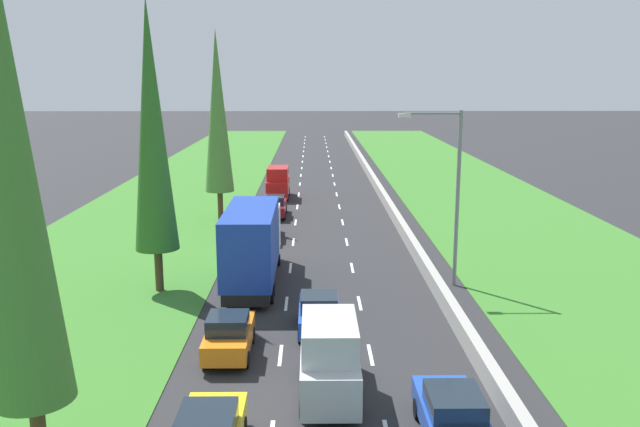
{
  "coord_description": "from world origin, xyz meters",
  "views": [
    {
      "loc": [
        -0.5,
        -3.09,
        10.6
      ],
      "look_at": [
        0.03,
        41.92,
        1.31
      ],
      "focal_mm": 37.22,
      "sensor_mm": 36.0,
      "label": 1
    }
  ],
  "objects_px": {
    "poplar_tree_third": "(218,112)",
    "street_light_mast": "(451,186)",
    "silver_van_centre_lane": "(329,358)",
    "poplar_tree_second": "(152,127)",
    "red_van_left_lane": "(278,183)",
    "poplar_tree_nearest": "(16,193)",
    "blue_hatchback_centre_lane": "(319,313)",
    "maroon_sedan_left_lane": "(274,206)",
    "blue_box_truck_left_lane": "(253,243)",
    "blue_sedan_right_lane": "(453,417)",
    "orange_hatchback_left_lane": "(229,335)",
    "red_sedan_left_lane": "(264,227)"
  },
  "relations": [
    {
      "from": "poplar_tree_third",
      "to": "poplar_tree_nearest",
      "type": "bearing_deg",
      "value": -90.79
    },
    {
      "from": "maroon_sedan_left_lane",
      "to": "poplar_tree_second",
      "type": "xyz_separation_m",
      "value": [
        -4.78,
        -18.18,
        7.43
      ]
    },
    {
      "from": "maroon_sedan_left_lane",
      "to": "red_van_left_lane",
      "type": "xyz_separation_m",
      "value": [
        -0.1,
        7.92,
        0.59
      ]
    },
    {
      "from": "blue_box_truck_left_lane",
      "to": "red_van_left_lane",
      "type": "xyz_separation_m",
      "value": [
        0.04,
        25.01,
        -0.78
      ]
    },
    {
      "from": "poplar_tree_second",
      "to": "poplar_tree_third",
      "type": "relative_size",
      "value": 1.02
    },
    {
      "from": "blue_box_truck_left_lane",
      "to": "red_sedan_left_lane",
      "type": "distance_m",
      "value": 9.99
    },
    {
      "from": "blue_sedan_right_lane",
      "to": "poplar_tree_third",
      "type": "xyz_separation_m",
      "value": [
        -11.06,
        31.38,
        7.27
      ]
    },
    {
      "from": "silver_van_centre_lane",
      "to": "red_van_left_lane",
      "type": "height_order",
      "value": "same"
    },
    {
      "from": "silver_van_centre_lane",
      "to": "red_sedan_left_lane",
      "type": "distance_m",
      "value": 22.75
    },
    {
      "from": "silver_van_centre_lane",
      "to": "red_van_left_lane",
      "type": "bearing_deg",
      "value": 95.47
    },
    {
      "from": "silver_van_centre_lane",
      "to": "poplar_tree_third",
      "type": "height_order",
      "value": "poplar_tree_third"
    },
    {
      "from": "silver_van_centre_lane",
      "to": "street_light_mast",
      "type": "xyz_separation_m",
      "value": [
        6.45,
        12.18,
        3.83
      ]
    },
    {
      "from": "blue_hatchback_centre_lane",
      "to": "poplar_tree_nearest",
      "type": "distance_m",
      "value": 14.48
    },
    {
      "from": "blue_box_truck_left_lane",
      "to": "maroon_sedan_left_lane",
      "type": "height_order",
      "value": "blue_box_truck_left_lane"
    },
    {
      "from": "maroon_sedan_left_lane",
      "to": "poplar_tree_third",
      "type": "distance_m",
      "value": 8.37
    },
    {
      "from": "blue_hatchback_centre_lane",
      "to": "blue_sedan_right_lane",
      "type": "distance_m",
      "value": 9.54
    },
    {
      "from": "street_light_mast",
      "to": "silver_van_centre_lane",
      "type": "bearing_deg",
      "value": -117.91
    },
    {
      "from": "poplar_tree_third",
      "to": "street_light_mast",
      "type": "distance_m",
      "value": 21.65
    },
    {
      "from": "blue_sedan_right_lane",
      "to": "poplar_tree_third",
      "type": "height_order",
      "value": "poplar_tree_third"
    },
    {
      "from": "silver_van_centre_lane",
      "to": "poplar_tree_second",
      "type": "xyz_separation_m",
      "value": [
        -8.27,
        11.43,
        6.84
      ]
    },
    {
      "from": "street_light_mast",
      "to": "poplar_tree_third",
      "type": "bearing_deg",
      "value": 130.53
    },
    {
      "from": "blue_box_truck_left_lane",
      "to": "street_light_mast",
      "type": "distance_m",
      "value": 10.54
    },
    {
      "from": "poplar_tree_second",
      "to": "street_light_mast",
      "type": "relative_size",
      "value": 1.6
    },
    {
      "from": "silver_van_centre_lane",
      "to": "blue_sedan_right_lane",
      "type": "bearing_deg",
      "value": -38.94
    },
    {
      "from": "maroon_sedan_left_lane",
      "to": "poplar_tree_nearest",
      "type": "bearing_deg",
      "value": -97.48
    },
    {
      "from": "blue_sedan_right_lane",
      "to": "poplar_tree_second",
      "type": "height_order",
      "value": "poplar_tree_second"
    },
    {
      "from": "orange_hatchback_left_lane",
      "to": "red_van_left_lane",
      "type": "bearing_deg",
      "value": 89.68
    },
    {
      "from": "silver_van_centre_lane",
      "to": "poplar_tree_nearest",
      "type": "bearing_deg",
      "value": -151.52
    },
    {
      "from": "maroon_sedan_left_lane",
      "to": "poplar_tree_nearest",
      "type": "xyz_separation_m",
      "value": [
        -4.45,
        -33.92,
        6.95
      ]
    },
    {
      "from": "poplar_tree_nearest",
      "to": "maroon_sedan_left_lane",
      "type": "bearing_deg",
      "value": 82.52
    },
    {
      "from": "red_van_left_lane",
      "to": "poplar_tree_nearest",
      "type": "xyz_separation_m",
      "value": [
        -4.35,
        -41.84,
        6.36
      ]
    },
    {
      "from": "blue_box_truck_left_lane",
      "to": "poplar_tree_third",
      "type": "xyz_separation_m",
      "value": [
        -3.86,
        15.97,
        5.9
      ]
    },
    {
      "from": "silver_van_centre_lane",
      "to": "maroon_sedan_left_lane",
      "type": "relative_size",
      "value": 1.09
    },
    {
      "from": "silver_van_centre_lane",
      "to": "blue_hatchback_centre_lane",
      "type": "xyz_separation_m",
      "value": [
        -0.28,
        5.85,
        -0.56
      ]
    },
    {
      "from": "red_sedan_left_lane",
      "to": "red_van_left_lane",
      "type": "xyz_separation_m",
      "value": [
        0.17,
        15.11,
        0.59
      ]
    },
    {
      "from": "poplar_tree_third",
      "to": "orange_hatchback_left_lane",
      "type": "bearing_deg",
      "value": -81.58
    },
    {
      "from": "poplar_tree_third",
      "to": "street_light_mast",
      "type": "xyz_separation_m",
      "value": [
        13.95,
        -16.31,
        -2.85
      ]
    },
    {
      "from": "blue_hatchback_centre_lane",
      "to": "street_light_mast",
      "type": "bearing_deg",
      "value": 43.25
    },
    {
      "from": "orange_hatchback_left_lane",
      "to": "blue_hatchback_centre_lane",
      "type": "bearing_deg",
      "value": 34.4
    },
    {
      "from": "silver_van_centre_lane",
      "to": "poplar_tree_second",
      "type": "relative_size",
      "value": 0.34
    },
    {
      "from": "blue_hatchback_centre_lane",
      "to": "red_van_left_lane",
      "type": "xyz_separation_m",
      "value": [
        -3.31,
        31.69,
        0.56
      ]
    },
    {
      "from": "red_sedan_left_lane",
      "to": "poplar_tree_third",
      "type": "height_order",
      "value": "poplar_tree_third"
    },
    {
      "from": "blue_hatchback_centre_lane",
      "to": "maroon_sedan_left_lane",
      "type": "bearing_deg",
      "value": 97.68
    },
    {
      "from": "poplar_tree_nearest",
      "to": "silver_van_centre_lane",
      "type": "bearing_deg",
      "value": 28.48
    },
    {
      "from": "orange_hatchback_left_lane",
      "to": "red_van_left_lane",
      "type": "height_order",
      "value": "red_van_left_lane"
    },
    {
      "from": "silver_van_centre_lane",
      "to": "poplar_tree_nearest",
      "type": "height_order",
      "value": "poplar_tree_nearest"
    },
    {
      "from": "silver_van_centre_lane",
      "to": "street_light_mast",
      "type": "distance_m",
      "value": 14.31
    },
    {
      "from": "red_sedan_left_lane",
      "to": "street_light_mast",
      "type": "relative_size",
      "value": 0.5
    },
    {
      "from": "red_van_left_lane",
      "to": "street_light_mast",
      "type": "bearing_deg",
      "value": -68.38
    },
    {
      "from": "blue_box_truck_left_lane",
      "to": "poplar_tree_second",
      "type": "distance_m",
      "value": 7.71
    }
  ]
}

